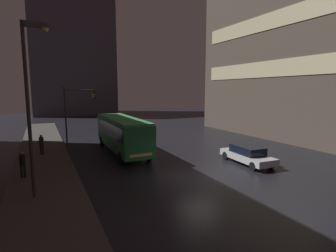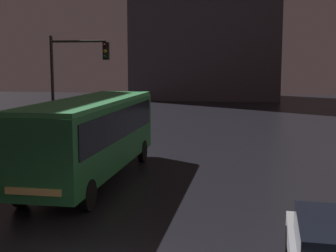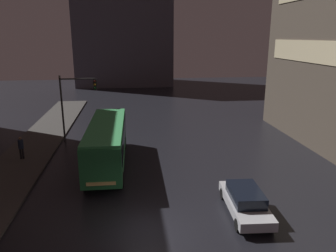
# 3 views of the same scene
# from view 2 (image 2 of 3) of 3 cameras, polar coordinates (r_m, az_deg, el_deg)

# --- Properties ---
(bus_near) EXTENTS (2.64, 10.31, 3.20)m
(bus_near) POSITION_cam_2_polar(r_m,az_deg,el_deg) (18.41, -9.22, -0.55)
(bus_near) COLOR #236B38
(bus_near) RESTS_ON ground
(traffic_light_main) EXTENTS (3.19, 0.35, 5.97)m
(traffic_light_main) POSITION_cam_2_polar(r_m,az_deg,el_deg) (25.06, -11.62, 6.35)
(traffic_light_main) COLOR #2D2D2D
(traffic_light_main) RESTS_ON ground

